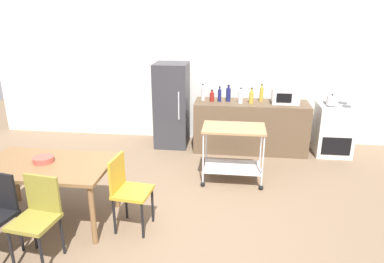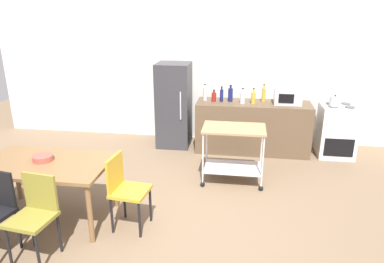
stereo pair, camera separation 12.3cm
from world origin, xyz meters
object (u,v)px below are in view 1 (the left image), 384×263
(refrigerator, at_px, (172,105))
(microwave, at_px, (285,96))
(stove_oven, at_px, (333,129))
(chair_mustard, at_px, (127,188))
(bottle_wine, at_px, (212,97))
(bottle_soy_sauce, at_px, (241,97))
(chair_olive, at_px, (38,214))
(bottle_sparkling_water, at_px, (261,94))
(bottle_sesame_oil, at_px, (220,95))
(fruit_bowl, at_px, (43,159))
(dining_table, at_px, (47,170))
(bottle_vinegar, at_px, (251,97))
(kettle, at_px, (332,100))
(bottle_soda, at_px, (203,93))
(kitchen_cart, at_px, (233,145))
(bottle_olive_oil, at_px, (228,94))

(refrigerator, height_order, microwave, refrigerator)
(stove_oven, bearing_deg, chair_mustard, -137.79)
(bottle_wine, height_order, bottle_soy_sauce, bottle_soy_sauce)
(chair_olive, bearing_deg, chair_mustard, 48.94)
(chair_mustard, xyz_separation_m, bottle_sparkling_water, (1.65, 2.75, 0.51))
(chair_olive, distance_m, bottle_wine, 3.65)
(bottle_sesame_oil, distance_m, fruit_bowl, 3.24)
(dining_table, relative_size, bottle_soy_sauce, 5.54)
(dining_table, xyz_separation_m, fruit_bowl, (-0.05, 0.04, 0.11))
(bottle_vinegar, xyz_separation_m, microwave, (0.59, 0.10, 0.02))
(chair_mustard, distance_m, refrigerator, 2.76)
(chair_olive, bearing_deg, stove_oven, 49.48)
(microwave, xyz_separation_m, kettle, (0.76, -0.11, -0.03))
(bottle_soda, distance_m, microwave, 1.44)
(chair_olive, relative_size, bottle_sesame_oil, 3.26)
(dining_table, bearing_deg, refrigerator, 69.50)
(bottle_soda, bearing_deg, kitchen_cart, -66.73)
(chair_mustard, xyz_separation_m, fruit_bowl, (-1.02, 0.08, 0.27))
(stove_oven, bearing_deg, bottle_soy_sauce, -176.87)
(fruit_bowl, bearing_deg, microwave, 40.08)
(refrigerator, bearing_deg, kettle, -3.70)
(bottle_wine, distance_m, bottle_sparkling_water, 0.88)
(kitchen_cart, bearing_deg, bottle_vinegar, 76.88)
(bottle_sparkling_water, bearing_deg, chair_olive, -125.10)
(chair_olive, relative_size, kitchen_cart, 0.98)
(bottle_vinegar, xyz_separation_m, kettle, (1.35, -0.01, -0.01))
(dining_table, relative_size, fruit_bowl, 6.32)
(bottle_vinegar, xyz_separation_m, bottle_sparkling_water, (0.18, 0.17, 0.02))
(bottle_sparkling_water, distance_m, kettle, 1.18)
(fruit_bowl, relative_size, kettle, 0.99)
(kitchen_cart, bearing_deg, bottle_wine, 107.86)
(stove_oven, bearing_deg, refrigerator, 178.40)
(kettle, bearing_deg, stove_oven, 39.67)
(bottle_sparkling_water, bearing_deg, bottle_soy_sauce, -154.91)
(stove_oven, height_order, bottle_vinegar, bottle_vinegar)
(chair_olive, height_order, bottle_sparkling_water, bottle_sparkling_water)
(bottle_sesame_oil, relative_size, kettle, 1.14)
(bottle_vinegar, xyz_separation_m, fruit_bowl, (-2.50, -2.49, -0.23))
(bottle_vinegar, bearing_deg, bottle_olive_oil, 163.84)
(bottle_wine, xyz_separation_m, bottle_sparkling_water, (0.87, 0.11, 0.04))
(fruit_bowl, bearing_deg, bottle_soda, 58.02)
(stove_oven, xyz_separation_m, refrigerator, (-2.90, 0.08, 0.32))
(refrigerator, height_order, bottle_soda, refrigerator)
(stove_oven, bearing_deg, dining_table, -146.10)
(refrigerator, relative_size, bottle_wine, 7.34)
(kitchen_cart, bearing_deg, kettle, 36.35)
(bottle_wine, distance_m, bottle_olive_oil, 0.30)
(stove_oven, xyz_separation_m, bottle_olive_oil, (-1.86, 0.02, 0.57))
(dining_table, bearing_deg, fruit_bowl, 137.22)
(stove_oven, xyz_separation_m, bottle_sesame_oil, (-2.02, -0.01, 0.56))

